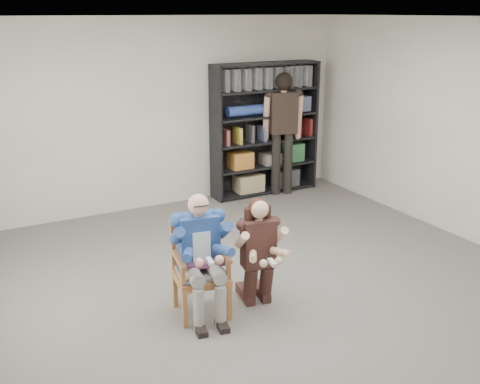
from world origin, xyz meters
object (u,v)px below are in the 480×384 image
bookshelf (265,129)px  standing_man (283,135)px  seated_man (201,256)px  kneeling_woman (259,253)px  armchair (201,269)px

bookshelf → standing_man: 0.30m
seated_man → kneeling_woman: size_ratio=1.09×
bookshelf → standing_man: (0.21, -0.20, -0.08)m
armchair → bookshelf: size_ratio=0.45×
bookshelf → kneeling_woman: bearing=-121.5°
armchair → standing_man: standing_man is taller
bookshelf → armchair: bearing=-129.5°
armchair → kneeling_woman: bearing=-2.1°
seated_man → bookshelf: size_ratio=0.59×
seated_man → bookshelf: (2.54, 3.08, 0.43)m
bookshelf → seated_man: bearing=-129.5°
standing_man → kneeling_woman: bearing=-109.0°
seated_man → kneeling_woman: bearing=-2.1°
bookshelf → standing_man: bookshelf is taller
seated_man → standing_man: (2.75, 2.88, 0.35)m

